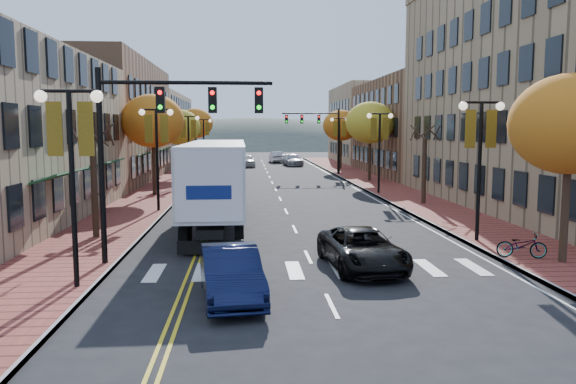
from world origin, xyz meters
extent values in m
plane|color=black|center=(0.00, 0.00, 0.00)|extent=(200.00, 200.00, 0.00)
cube|color=brown|center=(-9.00, 32.50, 0.07)|extent=(4.00, 85.00, 0.15)
cube|color=brown|center=(9.00, 32.50, 0.07)|extent=(4.00, 85.00, 0.15)
cube|color=brown|center=(-17.00, 36.00, 5.50)|extent=(12.00, 24.00, 11.00)
cube|color=#9E8966|center=(-17.00, 61.00, 4.75)|extent=(12.00, 26.00, 9.50)
cube|color=brown|center=(18.50, 42.00, 5.00)|extent=(15.00, 24.00, 10.00)
cube|color=#9E8966|center=(18.50, 64.00, 5.50)|extent=(15.00, 20.00, 11.00)
cylinder|color=#382619|center=(-9.00, 8.00, 2.25)|extent=(0.28, 0.28, 4.20)
cylinder|color=#382619|center=(-9.00, 24.00, 2.60)|extent=(0.28, 0.28, 4.90)
ellipsoid|color=orange|center=(-9.00, 24.00, 5.46)|extent=(4.48, 4.48, 3.81)
cylinder|color=#382619|center=(-9.00, 40.00, 2.42)|extent=(0.28, 0.28, 4.55)
ellipsoid|color=gold|center=(-9.00, 40.00, 5.07)|extent=(4.16, 4.16, 3.54)
cylinder|color=#382619|center=(-9.00, 58.00, 2.67)|extent=(0.28, 0.28, 5.04)
ellipsoid|color=orange|center=(-9.00, 58.00, 5.62)|extent=(4.61, 4.61, 3.92)
cylinder|color=#382619|center=(9.00, 2.00, 2.42)|extent=(0.28, 0.28, 4.55)
ellipsoid|color=orange|center=(9.00, 2.00, 5.07)|extent=(4.16, 4.16, 3.54)
cylinder|color=#382619|center=(9.00, 18.00, 2.25)|extent=(0.28, 0.28, 4.20)
cylinder|color=#382619|center=(9.00, 34.00, 2.60)|extent=(0.28, 0.28, 4.90)
ellipsoid|color=gold|center=(9.00, 34.00, 5.46)|extent=(4.48, 4.48, 3.81)
cylinder|color=#382619|center=(9.00, 50.00, 2.53)|extent=(0.28, 0.28, 4.76)
ellipsoid|color=orange|center=(9.00, 50.00, 5.30)|extent=(4.35, 4.35, 3.70)
cylinder|color=black|center=(-7.50, 0.00, 3.00)|extent=(0.16, 0.16, 6.00)
cylinder|color=black|center=(-7.50, 0.00, 6.00)|extent=(1.60, 0.10, 0.10)
sphere|color=#FFF2CC|center=(-8.30, 0.00, 5.85)|extent=(0.36, 0.36, 0.36)
sphere|color=#FFF2CC|center=(-6.70, 0.00, 5.85)|extent=(0.36, 0.36, 0.36)
cube|color=gold|center=(-7.95, 0.00, 4.90)|extent=(0.45, 0.03, 1.60)
cube|color=gold|center=(-7.05, 0.00, 4.90)|extent=(0.45, 0.03, 1.60)
cylinder|color=black|center=(-7.50, 16.00, 3.00)|extent=(0.16, 0.16, 6.00)
cylinder|color=black|center=(-7.50, 16.00, 6.00)|extent=(1.60, 0.10, 0.10)
sphere|color=#FFF2CC|center=(-8.30, 16.00, 5.85)|extent=(0.36, 0.36, 0.36)
sphere|color=#FFF2CC|center=(-6.70, 16.00, 5.85)|extent=(0.36, 0.36, 0.36)
cube|color=gold|center=(-7.95, 16.00, 4.90)|extent=(0.45, 0.03, 1.60)
cube|color=gold|center=(-7.05, 16.00, 4.90)|extent=(0.45, 0.03, 1.60)
cylinder|color=black|center=(-7.50, 34.00, 3.00)|extent=(0.16, 0.16, 6.00)
cylinder|color=black|center=(-7.50, 34.00, 6.00)|extent=(1.60, 0.10, 0.10)
sphere|color=#FFF2CC|center=(-8.30, 34.00, 5.85)|extent=(0.36, 0.36, 0.36)
sphere|color=#FFF2CC|center=(-6.70, 34.00, 5.85)|extent=(0.36, 0.36, 0.36)
cube|color=gold|center=(-7.95, 34.00, 4.90)|extent=(0.45, 0.03, 1.60)
cube|color=gold|center=(-7.05, 34.00, 4.90)|extent=(0.45, 0.03, 1.60)
cylinder|color=black|center=(-7.50, 52.00, 3.00)|extent=(0.16, 0.16, 6.00)
cylinder|color=black|center=(-7.50, 52.00, 6.00)|extent=(1.60, 0.10, 0.10)
sphere|color=#FFF2CC|center=(-8.30, 52.00, 5.85)|extent=(0.36, 0.36, 0.36)
sphere|color=#FFF2CC|center=(-6.70, 52.00, 5.85)|extent=(0.36, 0.36, 0.36)
cube|color=gold|center=(-7.95, 52.00, 4.90)|extent=(0.45, 0.03, 1.60)
cube|color=gold|center=(-7.05, 52.00, 4.90)|extent=(0.45, 0.03, 1.60)
cylinder|color=black|center=(7.50, 6.00, 3.00)|extent=(0.16, 0.16, 6.00)
cylinder|color=black|center=(7.50, 6.00, 6.00)|extent=(1.60, 0.10, 0.10)
sphere|color=#FFF2CC|center=(6.70, 6.00, 5.85)|extent=(0.36, 0.36, 0.36)
sphere|color=#FFF2CC|center=(8.30, 6.00, 5.85)|extent=(0.36, 0.36, 0.36)
cube|color=gold|center=(7.05, 6.00, 4.90)|extent=(0.45, 0.03, 1.60)
cube|color=gold|center=(7.95, 6.00, 4.90)|extent=(0.45, 0.03, 1.60)
cylinder|color=black|center=(7.50, 24.00, 3.00)|extent=(0.16, 0.16, 6.00)
cylinder|color=black|center=(7.50, 24.00, 6.00)|extent=(1.60, 0.10, 0.10)
sphere|color=#FFF2CC|center=(6.70, 24.00, 5.85)|extent=(0.36, 0.36, 0.36)
sphere|color=#FFF2CC|center=(8.30, 24.00, 5.85)|extent=(0.36, 0.36, 0.36)
cube|color=gold|center=(7.05, 24.00, 4.90)|extent=(0.45, 0.03, 1.60)
cube|color=gold|center=(7.95, 24.00, 4.90)|extent=(0.45, 0.03, 1.60)
cylinder|color=black|center=(7.50, 42.00, 3.00)|extent=(0.16, 0.16, 6.00)
cylinder|color=black|center=(7.50, 42.00, 6.00)|extent=(1.60, 0.10, 0.10)
sphere|color=#FFF2CC|center=(6.70, 42.00, 5.85)|extent=(0.36, 0.36, 0.36)
sphere|color=#FFF2CC|center=(8.30, 42.00, 5.85)|extent=(0.36, 0.36, 0.36)
cube|color=gold|center=(7.05, 42.00, 4.90)|extent=(0.45, 0.03, 1.60)
cube|color=gold|center=(7.95, 42.00, 4.90)|extent=(0.45, 0.03, 1.60)
cylinder|color=black|center=(-7.40, 3.00, 3.50)|extent=(0.20, 0.20, 7.00)
cylinder|color=black|center=(-4.40, 3.00, 6.50)|extent=(6.00, 0.14, 0.14)
cube|color=black|center=(-5.30, 3.00, 5.90)|extent=(0.30, 0.25, 0.90)
sphere|color=#FF0C0C|center=(-5.30, 2.86, 6.15)|extent=(0.16, 0.16, 0.16)
cube|color=black|center=(-3.50, 3.00, 5.90)|extent=(0.30, 0.25, 0.90)
sphere|color=#FF0C0C|center=(-3.50, 2.86, 6.15)|extent=(0.16, 0.16, 0.16)
cube|color=black|center=(-1.88, 3.00, 5.90)|extent=(0.30, 0.25, 0.90)
sphere|color=#FF0C0C|center=(-1.88, 2.86, 6.15)|extent=(0.16, 0.16, 0.16)
cylinder|color=black|center=(7.40, 42.00, 3.50)|extent=(0.20, 0.20, 7.00)
cylinder|color=black|center=(4.40, 42.00, 6.50)|extent=(6.00, 0.14, 0.14)
cube|color=black|center=(5.30, 42.00, 5.90)|extent=(0.30, 0.25, 0.90)
sphere|color=#FF0C0C|center=(5.30, 41.86, 6.15)|extent=(0.16, 0.16, 0.16)
cube|color=black|center=(3.50, 42.00, 5.90)|extent=(0.30, 0.25, 0.90)
sphere|color=#FF0C0C|center=(3.50, 41.86, 6.15)|extent=(0.16, 0.16, 0.16)
cube|color=black|center=(1.88, 42.00, 5.90)|extent=(0.30, 0.25, 0.90)
sphere|color=#FF0C0C|center=(1.88, 41.86, 6.15)|extent=(0.16, 0.16, 0.16)
cube|color=black|center=(-3.82, 10.89, 0.90)|extent=(1.20, 13.75, 0.37)
cube|color=silver|center=(-3.82, 10.89, 2.75)|extent=(2.89, 13.77, 2.96)
cube|color=black|center=(-3.91, 19.35, 1.74)|extent=(2.68, 3.20, 2.64)
cylinder|color=black|center=(-4.87, 5.39, 0.53)|extent=(0.38, 1.06, 1.06)
cylinder|color=black|center=(-2.65, 5.41, 0.53)|extent=(0.38, 1.06, 1.06)
cylinder|color=black|center=(-4.88, 6.65, 0.53)|extent=(0.38, 1.06, 1.06)
cylinder|color=black|center=(-2.67, 6.68, 0.53)|extent=(0.38, 1.06, 1.06)
cylinder|color=black|center=(-5.01, 18.07, 0.53)|extent=(0.38, 1.06, 1.06)
cylinder|color=black|center=(-2.79, 18.09, 0.53)|extent=(0.38, 1.06, 1.06)
cylinder|color=black|center=(-5.03, 20.39, 0.53)|extent=(0.38, 1.06, 1.06)
cylinder|color=black|center=(-2.81, 20.42, 0.53)|extent=(0.38, 1.06, 1.06)
imported|color=black|center=(-2.81, -1.13, 0.76)|extent=(2.14, 4.74, 1.51)
imported|color=black|center=(1.70, 2.09, 0.70)|extent=(2.77, 5.24, 1.40)
imported|color=silver|center=(-2.32, 55.67, 0.83)|extent=(2.37, 5.00, 1.65)
imported|color=#96959B|center=(3.80, 57.17, 0.76)|extent=(2.69, 5.43, 1.52)
imported|color=#B0AFB7|center=(2.02, 64.59, 0.79)|extent=(2.11, 4.91, 1.57)
imported|color=gray|center=(7.80, 2.67, 0.62)|extent=(1.88, 1.03, 0.94)
camera|label=1|loc=(-2.33, -17.02, 4.91)|focal=35.00mm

